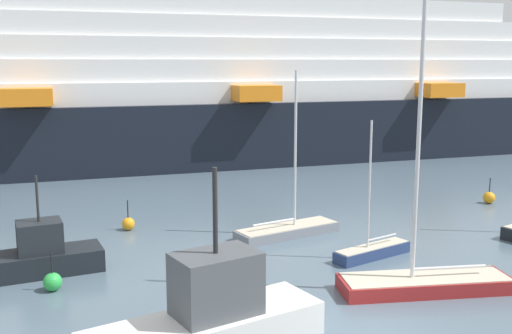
% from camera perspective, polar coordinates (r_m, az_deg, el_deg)
% --- Properties ---
extents(ground_plane, '(600.00, 600.00, 0.00)m').
position_cam_1_polar(ground_plane, '(21.25, 10.67, -14.84)').
color(ground_plane, slate).
extents(sailboat_1, '(6.93, 3.02, 13.12)m').
position_cam_1_polar(sailboat_1, '(24.66, 15.78, -10.06)').
color(sailboat_1, maroon).
rests_on(sailboat_1, ground_plane).
extents(sailboat_2, '(4.18, 2.11, 6.33)m').
position_cam_1_polar(sailboat_2, '(28.16, 11.02, -7.76)').
color(sailboat_2, navy).
rests_on(sailboat_2, ground_plane).
extents(sailboat_5, '(5.82, 2.92, 8.46)m').
position_cam_1_polar(sailboat_5, '(31.04, 3.02, -5.85)').
color(sailboat_5, gray).
rests_on(sailboat_5, ground_plane).
extents(fishing_boat_0, '(5.76, 2.60, 4.22)m').
position_cam_1_polar(fishing_boat_0, '(27.12, -20.24, -8.00)').
color(fishing_boat_0, black).
rests_on(fishing_boat_0, ground_plane).
extents(fishing_boat_1, '(7.96, 4.19, 5.75)m').
position_cam_1_polar(fishing_boat_1, '(19.20, -4.49, -14.08)').
color(fishing_boat_1, white).
rests_on(fishing_boat_1, ground_plane).
extents(channel_buoy_0, '(0.73, 0.73, 1.53)m').
position_cam_1_polar(channel_buoy_0, '(25.14, -18.81, -10.31)').
color(channel_buoy_0, green).
rests_on(channel_buoy_0, ground_plane).
extents(channel_buoy_1, '(0.75, 0.75, 1.65)m').
position_cam_1_polar(channel_buoy_1, '(40.71, 21.31, -2.72)').
color(channel_buoy_1, orange).
rests_on(channel_buoy_1, ground_plane).
extents(channel_buoy_2, '(0.68, 0.68, 1.63)m').
position_cam_1_polar(channel_buoy_2, '(32.75, -12.07, -5.30)').
color(channel_buoy_2, orange).
rests_on(channel_buoy_2, ground_plane).
extents(cruise_ship, '(99.71, 16.87, 19.40)m').
position_cam_1_polar(cruise_ship, '(54.01, -11.50, 7.02)').
color(cruise_ship, black).
rests_on(cruise_ship, ground_plane).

